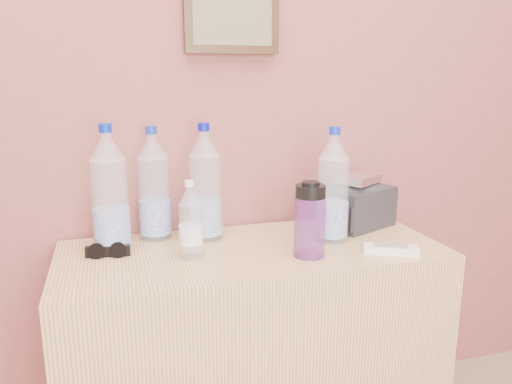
# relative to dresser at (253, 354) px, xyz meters

# --- Properties ---
(picture_frame) EXTENTS (0.30, 0.03, 0.25)m
(picture_frame) POSITION_rel_dresser_xyz_m (0.00, 0.23, 1.05)
(picture_frame) COLOR #382311
(picture_frame) RESTS_ON room_shell
(dresser) EXTENTS (1.13, 0.47, 0.71)m
(dresser) POSITION_rel_dresser_xyz_m (0.00, 0.00, 0.00)
(dresser) COLOR #B37F4F
(dresser) RESTS_ON ground
(pet_large_a) EXTENTS (0.10, 0.10, 0.37)m
(pet_large_a) POSITION_rel_dresser_xyz_m (-0.40, 0.09, 0.52)
(pet_large_a) COLOR silver
(pet_large_a) RESTS_ON dresser
(pet_large_b) EXTENTS (0.10, 0.10, 0.35)m
(pet_large_b) POSITION_rel_dresser_xyz_m (-0.27, 0.18, 0.51)
(pet_large_b) COLOR white
(pet_large_b) RESTS_ON dresser
(pet_large_c) EXTENTS (0.10, 0.10, 0.36)m
(pet_large_c) POSITION_rel_dresser_xyz_m (-0.11, 0.13, 0.51)
(pet_large_c) COLOR white
(pet_large_c) RESTS_ON dresser
(pet_large_d) EXTENTS (0.10, 0.10, 0.35)m
(pet_large_d) POSITION_rel_dresser_xyz_m (0.26, 0.00, 0.51)
(pet_large_d) COLOR silver
(pet_large_d) RESTS_ON dresser
(pet_small) EXTENTS (0.06, 0.06, 0.22)m
(pet_small) POSITION_rel_dresser_xyz_m (-0.19, -0.02, 0.45)
(pet_small) COLOR white
(pet_small) RESTS_ON dresser
(nalgene_bottle) EXTENTS (0.09, 0.09, 0.22)m
(nalgene_bottle) POSITION_rel_dresser_xyz_m (0.14, -0.11, 0.46)
(nalgene_bottle) COLOR #672B88
(nalgene_bottle) RESTS_ON dresser
(sunglasses) EXTENTS (0.13, 0.06, 0.03)m
(sunglasses) POSITION_rel_dresser_xyz_m (-0.41, 0.05, 0.37)
(sunglasses) COLOR black
(sunglasses) RESTS_ON dresser
(ac_remote) EXTENTS (0.16, 0.11, 0.02)m
(ac_remote) POSITION_rel_dresser_xyz_m (0.37, -0.15, 0.36)
(ac_remote) COLOR white
(ac_remote) RESTS_ON dresser
(toiletry_bag) EXTENTS (0.27, 0.24, 0.15)m
(toiletry_bag) POSITION_rel_dresser_xyz_m (0.40, 0.12, 0.43)
(toiletry_bag) COLOR black
(toiletry_bag) RESTS_ON dresser
(foil_packet) EXTENTS (0.16, 0.16, 0.03)m
(foil_packet) POSITION_rel_dresser_xyz_m (0.40, 0.11, 0.52)
(foil_packet) COLOR white
(foil_packet) RESTS_ON toiletry_bag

